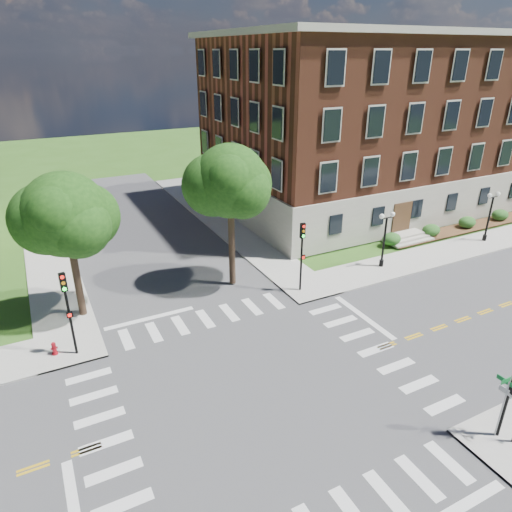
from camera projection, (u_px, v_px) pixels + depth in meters
name	position (u px, v px, depth m)	size (l,w,h in m)	color
ground	(259.00, 390.00, 22.04)	(160.00, 160.00, 0.00)	#2D5417
road_ew	(259.00, 390.00, 22.03)	(90.00, 12.00, 0.01)	#3D3D3F
road_ns	(259.00, 390.00, 22.03)	(12.00, 90.00, 0.01)	#3D3D3F
sidewalk_ne	(333.00, 233.00, 40.86)	(34.00, 34.00, 0.12)	#9E9B93
crosswalk_east	(376.00, 350.00, 25.01)	(2.20, 10.20, 0.02)	silver
stop_bar_east	(364.00, 317.00, 28.11)	(0.40, 5.50, 0.00)	silver
main_building	(370.00, 122.00, 46.39)	(30.60, 22.40, 16.50)	#A39F90
shrub_row	(466.00, 229.00, 41.96)	(18.00, 2.00, 1.30)	#1B521D
tree_c	(66.00, 215.00, 25.58)	(4.87, 4.87, 8.92)	#2E2417
tree_d	(230.00, 182.00, 29.06)	(4.77, 4.77, 9.67)	#2E2417
traffic_signal_ne	(302.00, 248.00, 29.81)	(0.35, 0.40, 4.80)	black
traffic_signal_nw	(67.00, 304.00, 23.29)	(0.35, 0.39, 4.80)	black
twin_lamp_west	(385.00, 236.00, 33.50)	(1.36, 0.36, 4.23)	black
twin_lamp_east	(490.00, 214.00, 38.17)	(1.36, 0.36, 4.23)	black
street_sign_pole	(506.00, 395.00, 18.40)	(1.10, 1.10, 3.10)	gray
fire_hydrant	(54.00, 349.00, 24.32)	(0.35, 0.35, 0.75)	#9F0C16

